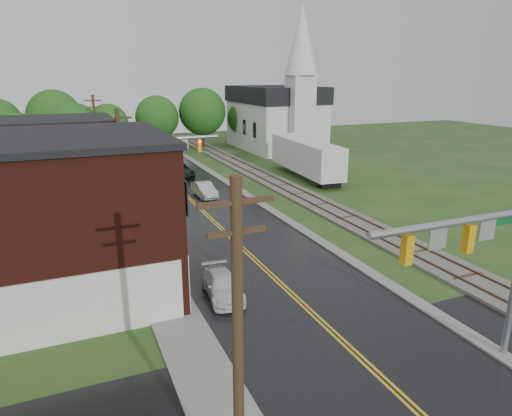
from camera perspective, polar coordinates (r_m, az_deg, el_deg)
main_road at (r=41.90m, az=-8.00°, el=0.83°), size 10.00×90.00×0.02m
cross_road at (r=18.71m, az=16.79°, el=-20.87°), size 60.00×9.00×0.02m
curb_right at (r=48.07m, az=-3.34°, el=2.98°), size 0.80×70.00×0.12m
sidewalk_left at (r=36.09m, az=-15.44°, el=-2.17°), size 2.40×50.00×0.12m
brick_building at (r=25.20m, az=-27.18°, el=-1.53°), size 14.30×10.30×8.30m
yellow_house at (r=35.99m, az=-23.62°, el=2.28°), size 8.00×7.00×6.40m
darkred_building at (r=45.00m, az=-22.23°, el=3.72°), size 7.00×6.00×4.40m
church at (r=69.90m, az=2.83°, el=12.02°), size 10.40×18.40×20.00m
railroad at (r=49.73m, az=1.66°, el=3.58°), size 3.20×80.00×0.30m
traffic_signal_near at (r=18.63m, az=26.38°, el=-4.67°), size 7.34×0.30×7.20m
traffic_signal_far at (r=37.23m, az=-12.27°, el=6.51°), size 7.34×0.43×7.20m
utility_pole_a at (r=11.62m, az=-2.26°, el=-17.01°), size 1.80×0.28×9.00m
utility_pole_b at (r=31.93m, az=-16.39°, el=4.16°), size 1.80×0.28×9.00m
utility_pole_c at (r=53.59m, az=-19.33°, el=8.62°), size 1.80×0.28×9.00m
tree_left_c at (r=49.58m, az=-27.12°, el=6.94°), size 6.00×6.00×7.65m
tree_left_e at (r=55.38m, az=-21.61°, el=8.71°), size 6.40×6.40×8.16m
suv_dark at (r=51.90m, az=-9.53°, el=4.63°), size 2.60×5.44×1.50m
sedan_silver at (r=43.05m, az=-6.47°, el=2.26°), size 1.60×4.24×1.38m
pickup_white at (r=24.00m, az=-4.22°, el=-9.67°), size 2.05×4.24×1.19m
semi_trailer at (r=50.95m, az=6.29°, el=6.47°), size 3.85×13.56×4.15m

